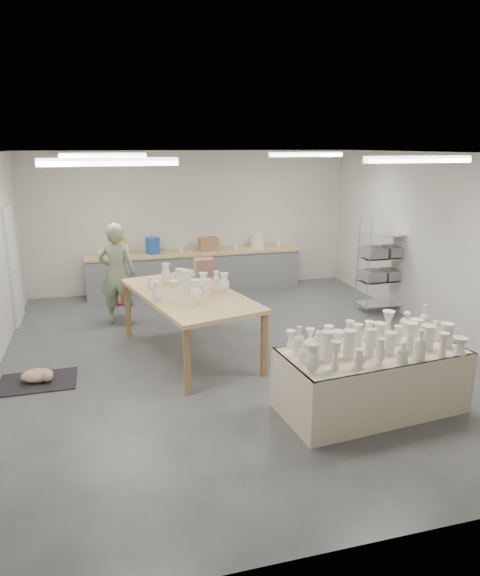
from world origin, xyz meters
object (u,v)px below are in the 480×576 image
object	(u,v)px
drying_table	(371,376)
potter	(117,274)
red_stool	(119,303)
work_table	(190,292)

from	to	relation	value
drying_table	potter	bearing A→B (deg)	118.99
potter	red_stool	distance (m)	0.68
work_table	potter	bearing A→B (deg)	107.73
drying_table	red_stool	xyz separation A→B (m)	(-2.78, 4.28, -0.14)
drying_table	potter	xyz separation A→B (m)	(-2.78, 4.01, 0.48)
drying_table	red_stool	distance (m)	5.11
drying_table	red_stool	world-z (taller)	drying_table
red_stool	drying_table	bearing A→B (deg)	-56.99
drying_table	red_stool	size ratio (longest dim) A/B	5.09
work_table	red_stool	size ratio (longest dim) A/B	6.34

